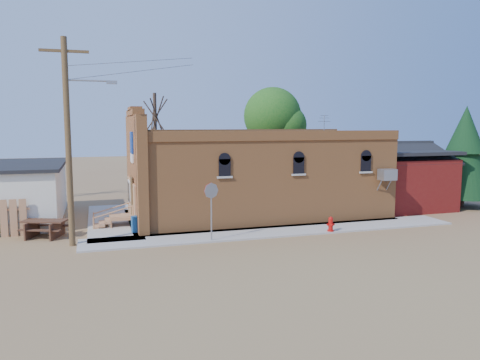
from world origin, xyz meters
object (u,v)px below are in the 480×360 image
object	(u,v)px
fire_hydrant	(331,224)
trash_barrel	(136,224)
stop_sign	(211,196)
utility_pole	(69,137)
picnic_table	(45,226)
brick_bar	(252,176)

from	to	relation	value
fire_hydrant	trash_barrel	bearing A→B (deg)	144.50
fire_hydrant	stop_sign	bearing A→B (deg)	161.23
utility_pole	fire_hydrant	distance (m)	12.83
fire_hydrant	picnic_table	size ratio (longest dim) A/B	0.31
trash_barrel	picnic_table	distance (m)	4.22
brick_bar	stop_sign	distance (m)	6.69
brick_bar	fire_hydrant	distance (m)	6.23
utility_pole	stop_sign	size ratio (longest dim) A/B	3.41
fire_hydrant	trash_barrel	world-z (taller)	trash_barrel
brick_bar	stop_sign	bearing A→B (deg)	-124.77
utility_pole	picnic_table	world-z (taller)	utility_pole
utility_pole	picnic_table	bearing A→B (deg)	124.13
fire_hydrant	stop_sign	distance (m)	6.27
stop_sign	fire_hydrant	bearing A→B (deg)	5.66
fire_hydrant	stop_sign	size ratio (longest dim) A/B	0.28
stop_sign	trash_barrel	distance (m)	4.49
brick_bar	stop_sign	xyz separation A→B (m)	(-3.82, -5.49, -0.23)
utility_pole	stop_sign	world-z (taller)	utility_pole
brick_bar	picnic_table	world-z (taller)	brick_bar
picnic_table	brick_bar	bearing A→B (deg)	32.54
utility_pole	fire_hydrant	xyz separation A→B (m)	(12.02, -1.20, -4.33)
picnic_table	utility_pole	bearing A→B (deg)	-34.97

